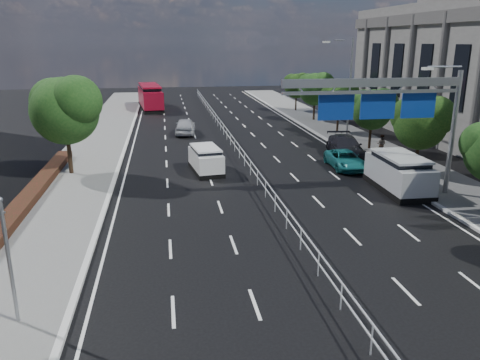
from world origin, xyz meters
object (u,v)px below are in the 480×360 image
object	(u,v)px
parked_car_teal	(345,160)
red_bus	(150,96)
near_car_dark	(153,99)
silver_minivan	(399,173)
pedestrian_b	(381,144)
white_minivan	(206,159)
overhead_gantry	(392,101)
parked_car_dark	(345,147)
near_car_silver	(185,126)

from	to	relation	value
parked_car_teal	red_bus	bearing A→B (deg)	115.59
near_car_dark	silver_minivan	world-z (taller)	silver_minivan
silver_minivan	pedestrian_b	world-z (taller)	silver_minivan
near_car_dark	silver_minivan	size ratio (longest dim) A/B	0.83
white_minivan	overhead_gantry	bearing A→B (deg)	-44.43
near_car_dark	parked_car_dark	xyz separation A→B (m)	(15.38, -34.28, 0.07)
parked_car_dark	near_car_dark	bearing A→B (deg)	122.16
red_bus	pedestrian_b	world-z (taller)	red_bus
white_minivan	parked_car_teal	distance (m)	9.92
red_bus	near_car_dark	distance (m)	4.33
white_minivan	parked_car_dark	distance (m)	11.51
near_car_dark	silver_minivan	bearing A→B (deg)	114.64
near_car_dark	pedestrian_b	world-z (taller)	pedestrian_b
near_car_silver	near_car_dark	bearing A→B (deg)	-76.34
overhead_gantry	near_car_dark	distance (m)	46.59
parked_car_teal	pedestrian_b	bearing A→B (deg)	39.34
silver_minivan	near_car_silver	bearing A→B (deg)	122.02
near_car_silver	pedestrian_b	distance (m)	18.76
near_car_dark	parked_car_teal	world-z (taller)	near_car_dark
silver_minivan	pedestrian_b	size ratio (longest dim) A/B	3.46
overhead_gantry	silver_minivan	xyz separation A→B (m)	(1.49, 1.19, -4.52)
white_minivan	parked_car_teal	bearing A→B (deg)	-11.19
overhead_gantry	white_minivan	xyz separation A→B (m)	(-9.64, 7.31, -4.74)
overhead_gantry	silver_minivan	world-z (taller)	overhead_gantry
red_bus	near_car_silver	distance (m)	19.10
silver_minivan	parked_car_teal	xyz separation A→B (m)	(-1.23, 5.44, -0.47)
white_minivan	pedestrian_b	bearing A→B (deg)	2.72
white_minivan	silver_minivan	size ratio (longest dim) A/B	0.79
near_car_dark	parked_car_teal	xyz separation A→B (m)	(14.08, -37.60, -0.11)
white_minivan	near_car_silver	distance (m)	14.00
near_car_silver	silver_minivan	size ratio (longest dim) A/B	0.85
overhead_gantry	white_minivan	bearing A→B (deg)	142.84
near_car_dark	pedestrian_b	xyz separation A→B (m)	(18.27, -34.44, 0.18)
silver_minivan	pedestrian_b	xyz separation A→B (m)	(2.96, 8.60, -0.17)
overhead_gantry	near_car_dark	world-z (taller)	overhead_gantry
red_bus	silver_minivan	distance (m)	41.82
near_car_silver	parked_car_dark	world-z (taller)	parked_car_dark
parked_car_dark	overhead_gantry	bearing A→B (deg)	-90.91
overhead_gantry	parked_car_teal	size ratio (longest dim) A/B	2.29
red_bus	parked_car_teal	distance (m)	36.34
red_bus	overhead_gantry	bearing A→B (deg)	-76.97
overhead_gantry	pedestrian_b	size ratio (longest dim) A/B	6.58
red_bus	silver_minivan	world-z (taller)	red_bus
white_minivan	silver_minivan	bearing A→B (deg)	-36.07
overhead_gantry	parked_car_teal	bearing A→B (deg)	87.78
red_bus	silver_minivan	size ratio (longest dim) A/B	2.00
parked_car_dark	silver_minivan	bearing A→B (deg)	-82.49
near_car_dark	pedestrian_b	distance (m)	38.98
red_bus	near_car_silver	world-z (taller)	red_bus
near_car_silver	parked_car_teal	size ratio (longest dim) A/B	1.03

